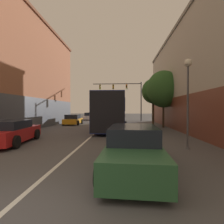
{
  "coord_description": "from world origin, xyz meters",
  "views": [
    {
      "loc": [
        2.34,
        -2.58,
        2.02
      ],
      "look_at": [
        1.26,
        14.73,
        1.75
      ],
      "focal_mm": 28.0,
      "sensor_mm": 36.0,
      "label": 1
    }
  ],
  "objects_px": {
    "parked_car_left_far": "(12,132)",
    "traffic_signal_gantry": "(125,92)",
    "bus": "(112,110)",
    "parked_car_left_mid": "(91,116)",
    "parked_car_left_near": "(73,120)",
    "hatchback_foreground": "(133,149)",
    "street_tree_far": "(153,91)",
    "street_lamp": "(188,88)",
    "street_tree_near": "(163,89)"
  },
  "relations": [
    {
      "from": "parked_car_left_far",
      "to": "street_tree_far",
      "type": "distance_m",
      "value": 15.47
    },
    {
      "from": "parked_car_left_near",
      "to": "street_tree_near",
      "type": "height_order",
      "value": "street_tree_near"
    },
    {
      "from": "street_lamp",
      "to": "hatchback_foreground",
      "type": "bearing_deg",
      "value": -132.93
    },
    {
      "from": "parked_car_left_near",
      "to": "parked_car_left_mid",
      "type": "relative_size",
      "value": 0.95
    },
    {
      "from": "hatchback_foreground",
      "to": "street_tree_near",
      "type": "height_order",
      "value": "street_tree_near"
    },
    {
      "from": "bus",
      "to": "parked_car_left_mid",
      "type": "relative_size",
      "value": 2.97
    },
    {
      "from": "parked_car_left_mid",
      "to": "traffic_signal_gantry",
      "type": "bearing_deg",
      "value": -107.78
    },
    {
      "from": "parked_car_left_mid",
      "to": "parked_car_left_far",
      "type": "height_order",
      "value": "parked_car_left_mid"
    },
    {
      "from": "hatchback_foreground",
      "to": "street_tree_near",
      "type": "relative_size",
      "value": 0.75
    },
    {
      "from": "street_tree_near",
      "to": "street_tree_far",
      "type": "xyz_separation_m",
      "value": [
        -0.87,
        1.48,
        -0.09
      ]
    },
    {
      "from": "parked_car_left_near",
      "to": "traffic_signal_gantry",
      "type": "bearing_deg",
      "value": -45.8
    },
    {
      "from": "hatchback_foreground",
      "to": "parked_car_left_mid",
      "type": "xyz_separation_m",
      "value": [
        -6.49,
        27.0,
        -0.03
      ]
    },
    {
      "from": "parked_car_left_near",
      "to": "street_tree_near",
      "type": "relative_size",
      "value": 0.66
    },
    {
      "from": "hatchback_foreground",
      "to": "parked_car_left_far",
      "type": "height_order",
      "value": "hatchback_foreground"
    },
    {
      "from": "traffic_signal_gantry",
      "to": "bus",
      "type": "bearing_deg",
      "value": -97.9
    },
    {
      "from": "bus",
      "to": "traffic_signal_gantry",
      "type": "distance_m",
      "value": 11.64
    },
    {
      "from": "bus",
      "to": "street_tree_near",
      "type": "xyz_separation_m",
      "value": [
        5.65,
        0.67,
        2.32
      ]
    },
    {
      "from": "parked_car_left_far",
      "to": "hatchback_foreground",
      "type": "bearing_deg",
      "value": -127.23
    },
    {
      "from": "parked_car_left_far",
      "to": "street_tree_near",
      "type": "height_order",
      "value": "street_tree_near"
    },
    {
      "from": "traffic_signal_gantry",
      "to": "street_tree_far",
      "type": "relative_size",
      "value": 1.48
    },
    {
      "from": "street_tree_far",
      "to": "parked_car_left_mid",
      "type": "bearing_deg",
      "value": 129.39
    },
    {
      "from": "street_tree_far",
      "to": "parked_car_left_near",
      "type": "bearing_deg",
      "value": 170.41
    },
    {
      "from": "parked_car_left_far",
      "to": "traffic_signal_gantry",
      "type": "relative_size",
      "value": 0.58
    },
    {
      "from": "parked_car_left_mid",
      "to": "street_lamp",
      "type": "xyz_separation_m",
      "value": [
        9.41,
        -23.87,
        2.41
      ]
    },
    {
      "from": "parked_car_left_mid",
      "to": "traffic_signal_gantry",
      "type": "height_order",
      "value": "traffic_signal_gantry"
    },
    {
      "from": "parked_car_left_far",
      "to": "street_lamp",
      "type": "relative_size",
      "value": 1.06
    },
    {
      "from": "hatchback_foreground",
      "to": "street_tree_far",
      "type": "relative_size",
      "value": 0.83
    },
    {
      "from": "traffic_signal_gantry",
      "to": "street_tree_near",
      "type": "relative_size",
      "value": 1.33
    },
    {
      "from": "street_lamp",
      "to": "street_tree_far",
      "type": "height_order",
      "value": "street_tree_far"
    },
    {
      "from": "parked_car_left_mid",
      "to": "street_tree_far",
      "type": "xyz_separation_m",
      "value": [
        9.74,
        -11.86,
        3.5
      ]
    },
    {
      "from": "bus",
      "to": "parked_car_left_mid",
      "type": "height_order",
      "value": "bus"
    },
    {
      "from": "traffic_signal_gantry",
      "to": "street_lamp",
      "type": "relative_size",
      "value": 1.83
    },
    {
      "from": "hatchback_foreground",
      "to": "street_lamp",
      "type": "distance_m",
      "value": 4.91
    },
    {
      "from": "street_lamp",
      "to": "parked_car_left_near",
      "type": "bearing_deg",
      "value": 125.72
    },
    {
      "from": "parked_car_left_near",
      "to": "street_tree_far",
      "type": "bearing_deg",
      "value": -101.53
    },
    {
      "from": "parked_car_left_near",
      "to": "street_lamp",
      "type": "bearing_deg",
      "value": -146.22
    },
    {
      "from": "parked_car_left_near",
      "to": "traffic_signal_gantry",
      "type": "relative_size",
      "value": 0.49
    },
    {
      "from": "parked_car_left_mid",
      "to": "street_lamp",
      "type": "height_order",
      "value": "street_lamp"
    },
    {
      "from": "bus",
      "to": "hatchback_foreground",
      "type": "distance_m",
      "value": 13.14
    },
    {
      "from": "hatchback_foreground",
      "to": "parked_car_left_far",
      "type": "bearing_deg",
      "value": 62.76
    },
    {
      "from": "parked_car_left_near",
      "to": "parked_car_left_far",
      "type": "distance_m",
      "value": 12.89
    },
    {
      "from": "parked_car_left_near",
      "to": "parked_car_left_mid",
      "type": "height_order",
      "value": "parked_car_left_mid"
    },
    {
      "from": "hatchback_foreground",
      "to": "traffic_signal_gantry",
      "type": "xyz_separation_m",
      "value": [
        0.01,
        24.11,
        4.3
      ]
    },
    {
      "from": "parked_car_left_far",
      "to": "traffic_signal_gantry",
      "type": "height_order",
      "value": "traffic_signal_gantry"
    },
    {
      "from": "street_tree_far",
      "to": "parked_car_left_far",
      "type": "bearing_deg",
      "value": -132.18
    },
    {
      "from": "parked_car_left_far",
      "to": "street_tree_far",
      "type": "xyz_separation_m",
      "value": [
        10.12,
        11.17,
        3.49
      ]
    },
    {
      "from": "parked_car_left_far",
      "to": "street_tree_far",
      "type": "height_order",
      "value": "street_tree_far"
    },
    {
      "from": "parked_car_left_near",
      "to": "parked_car_left_mid",
      "type": "xyz_separation_m",
      "value": [
        0.46,
        10.14,
        0.02
      ]
    },
    {
      "from": "parked_car_left_near",
      "to": "bus",
      "type": "bearing_deg",
      "value": -127.54
    },
    {
      "from": "traffic_signal_gantry",
      "to": "parked_car_left_mid",
      "type": "bearing_deg",
      "value": 155.96
    }
  ]
}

